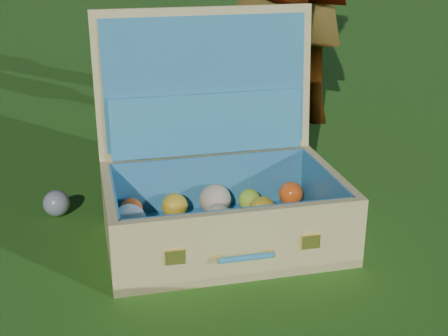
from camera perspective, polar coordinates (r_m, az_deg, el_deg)
ground at (r=1.73m, az=-3.81°, el=-4.85°), size 60.00×60.00×0.00m
stray_ball at (r=1.80m, az=-15.07°, el=-3.13°), size 0.07×0.07×0.07m
suitcase at (r=1.61m, az=-0.75°, el=-0.62°), size 0.67×0.58×0.57m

